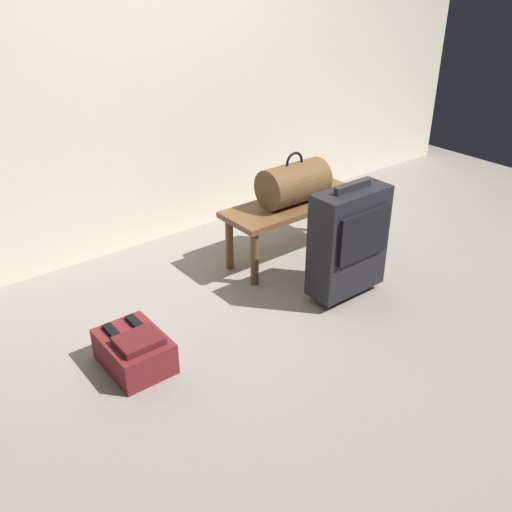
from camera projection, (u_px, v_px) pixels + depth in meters
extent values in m
plane|color=gray|center=(321.00, 331.00, 3.10)|extent=(6.60, 6.60, 0.00)
cube|color=silver|center=(154.00, 29.00, 3.55)|extent=(6.00, 0.10, 2.80)
cube|color=brown|center=(295.00, 204.00, 3.69)|extent=(1.00, 0.36, 0.04)
cylinder|color=brown|center=(255.00, 258.00, 3.46)|extent=(0.05, 0.05, 0.36)
cylinder|color=brown|center=(354.00, 221.00, 3.94)|extent=(0.05, 0.05, 0.36)
cylinder|color=brown|center=(230.00, 243.00, 3.64)|extent=(0.05, 0.05, 0.36)
cylinder|color=brown|center=(328.00, 209.00, 4.12)|extent=(0.05, 0.05, 0.36)
cylinder|color=brown|center=(294.00, 183.00, 3.61)|extent=(0.44, 0.26, 0.26)
torus|color=black|center=(294.00, 162.00, 3.55)|extent=(0.14, 0.02, 0.14)
cube|color=silver|center=(324.00, 189.00, 3.87)|extent=(0.07, 0.14, 0.01)
cube|color=black|center=(325.00, 188.00, 3.87)|extent=(0.06, 0.13, 0.00)
cube|color=black|center=(348.00, 241.00, 3.26)|extent=(0.47, 0.20, 0.62)
cube|color=black|center=(364.00, 235.00, 3.14)|extent=(0.38, 0.02, 0.28)
cube|color=#262628|center=(353.00, 187.00, 3.10)|extent=(0.26, 0.03, 0.04)
cylinder|color=black|center=(316.00, 295.00, 3.38)|extent=(0.02, 0.05, 0.05)
cylinder|color=black|center=(354.00, 278.00, 3.56)|extent=(0.02, 0.05, 0.05)
cube|color=maroon|center=(134.00, 351.00, 2.80)|extent=(0.28, 0.38, 0.17)
cube|color=#55181C|center=(139.00, 341.00, 2.71)|extent=(0.21, 0.17, 0.04)
cube|color=black|center=(114.00, 334.00, 2.77)|extent=(0.04, 0.19, 0.02)
cube|color=black|center=(138.00, 325.00, 2.84)|extent=(0.04, 0.19, 0.02)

